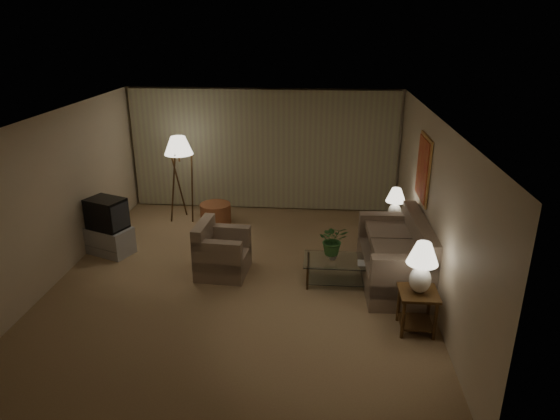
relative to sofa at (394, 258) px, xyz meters
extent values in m
plane|color=#A18459|center=(-2.50, -0.10, -0.43)|extent=(7.00, 7.00, 0.00)
cube|color=#C7B598|center=(-2.50, 3.40, 0.92)|extent=(6.00, 0.04, 2.70)
cube|color=#C7B598|center=(-5.50, -0.10, 0.92)|extent=(0.04, 7.00, 2.70)
cube|color=#C7B598|center=(0.50, -0.10, 0.92)|extent=(0.04, 7.00, 2.70)
cube|color=white|center=(-2.50, -0.10, 2.27)|extent=(6.00, 7.00, 0.04)
cube|color=tan|center=(-2.50, 3.32, 0.92)|extent=(5.85, 0.12, 2.65)
cube|color=#C78D45|center=(0.48, 0.70, 1.32)|extent=(0.03, 0.90, 1.10)
cube|color=#AF2024|center=(0.45, 0.70, 1.32)|extent=(0.02, 0.80, 1.00)
cube|color=gray|center=(0.00, 0.00, -0.20)|extent=(2.00, 1.09, 0.45)
cube|color=gray|center=(-2.83, 0.09, -0.24)|extent=(0.96, 0.92, 0.38)
cube|color=#3C2510|center=(0.15, -1.35, 0.15)|extent=(0.52, 0.52, 0.04)
cube|color=#3C2510|center=(0.15, -1.35, -0.31)|extent=(0.44, 0.44, 0.02)
cylinder|color=#3C2510|center=(-0.06, -1.56, -0.15)|extent=(0.05, 0.05, 0.56)
cylinder|color=#3C2510|center=(-0.06, -1.14, -0.15)|extent=(0.05, 0.05, 0.56)
cylinder|color=#3C2510|center=(0.36, -1.56, -0.15)|extent=(0.05, 0.05, 0.56)
cylinder|color=#3C2510|center=(0.36, -1.14, -0.15)|extent=(0.05, 0.05, 0.56)
cube|color=#3C2510|center=(0.15, 1.25, 0.15)|extent=(0.51, 0.43, 0.04)
cube|color=#3C2510|center=(0.15, 1.25, -0.31)|extent=(0.43, 0.36, 0.02)
cylinder|color=#3C2510|center=(-0.05, 1.09, -0.15)|extent=(0.05, 0.05, 0.56)
cylinder|color=#3C2510|center=(-0.05, 1.41, -0.15)|extent=(0.05, 0.05, 0.56)
cylinder|color=#3C2510|center=(0.35, 1.09, -0.15)|extent=(0.05, 0.05, 0.56)
cylinder|color=#3C2510|center=(0.35, 1.41, -0.15)|extent=(0.05, 0.05, 0.56)
ellipsoid|color=white|center=(0.15, -1.35, 0.35)|extent=(0.30, 0.30, 0.37)
cylinder|color=white|center=(0.15, -1.35, 0.58)|extent=(0.03, 0.03, 0.08)
cone|color=#EEE4CC|center=(0.15, -1.35, 0.75)|extent=(0.42, 0.42, 0.30)
ellipsoid|color=white|center=(0.15, 1.25, 0.33)|extent=(0.25, 0.25, 0.31)
cylinder|color=white|center=(0.15, 1.25, 0.52)|extent=(0.03, 0.03, 0.07)
cone|color=#EEE4CC|center=(0.15, 1.25, 0.66)|extent=(0.36, 0.36, 0.25)
cube|color=silver|center=(-0.84, -0.10, -0.02)|extent=(1.22, 0.67, 0.02)
cube|color=silver|center=(-0.84, -0.10, -0.33)|extent=(1.13, 0.58, 0.01)
cylinder|color=#412F1A|center=(-1.38, -0.36, -0.23)|extent=(0.04, 0.04, 0.40)
cylinder|color=#412F1A|center=(-1.38, 0.16, -0.23)|extent=(0.04, 0.04, 0.40)
cylinder|color=#412F1A|center=(-0.30, -0.36, -0.23)|extent=(0.04, 0.04, 0.40)
cylinder|color=#412F1A|center=(-0.30, 0.16, -0.23)|extent=(0.04, 0.04, 0.40)
cube|color=#9B9B9D|center=(-5.05, 0.69, -0.18)|extent=(1.14, 1.05, 0.50)
cube|color=black|center=(-5.05, 0.69, 0.35)|extent=(0.98, 0.92, 0.56)
cylinder|color=#3C2510|center=(-4.15, 2.44, 1.00)|extent=(0.04, 0.04, 0.26)
cone|color=#EEE4CC|center=(-4.15, 2.44, 1.21)|extent=(0.59, 0.59, 0.37)
cylinder|color=#9A5E34|center=(-3.41, 2.29, -0.22)|extent=(0.80, 0.80, 0.43)
imported|color=white|center=(-0.99, -0.10, 0.05)|extent=(0.14, 0.14, 0.14)
imported|color=#32692E|center=(-0.99, -0.10, 0.38)|extent=(0.50, 0.45, 0.51)
imported|color=olive|center=(-0.59, -0.20, -0.01)|extent=(0.18, 0.23, 0.02)
camera|label=1|loc=(-1.23, -7.40, 3.60)|focal=32.00mm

